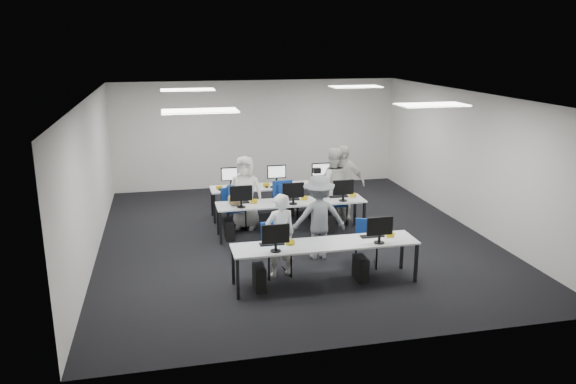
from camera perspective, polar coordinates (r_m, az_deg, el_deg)
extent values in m
plane|color=black|center=(12.04, 0.54, -4.59)|extent=(9.00, 9.00, 0.00)
plane|color=white|center=(11.37, 0.58, 9.78)|extent=(9.00, 9.00, 0.00)
cube|color=silver|center=(15.95, -3.14, 5.90)|extent=(8.00, 0.02, 3.00)
cube|color=silver|center=(7.48, 8.46, -5.13)|extent=(8.00, 0.02, 3.00)
cube|color=silver|center=(11.41, -19.40, 1.28)|extent=(0.02, 9.00, 3.00)
cube|color=silver|center=(13.10, 17.89, 3.12)|extent=(0.02, 9.00, 3.00)
cube|color=white|center=(9.11, -8.94, 8.14)|extent=(1.20, 0.60, 0.02)
cube|color=white|center=(10.18, 14.39, 8.58)|extent=(1.20, 0.60, 0.02)
cube|color=white|center=(13.08, -10.17, 10.19)|extent=(1.20, 0.60, 0.02)
cube|color=white|center=(13.85, 6.87, 10.59)|extent=(1.20, 0.60, 0.02)
cube|color=#B1B4B6|center=(9.61, 3.82, -5.30)|extent=(3.20, 0.70, 0.03)
cube|color=black|center=(9.18, -5.12, -8.81)|extent=(0.05, 0.05, 0.70)
cube|color=black|center=(9.73, -5.60, -7.40)|extent=(0.05, 0.05, 0.70)
cube|color=black|center=(10.01, 12.88, -7.05)|extent=(0.05, 0.05, 0.70)
cube|color=black|center=(10.52, 11.49, -5.86)|extent=(0.05, 0.05, 0.70)
cube|color=#B1B4B6|center=(12.00, 0.33, -1.06)|extent=(3.20, 0.70, 0.03)
cube|color=black|center=(11.59, -6.84, -3.66)|extent=(0.05, 0.05, 0.70)
cube|color=black|center=(12.16, -7.13, -2.76)|extent=(0.05, 0.05, 0.70)
cube|color=black|center=(12.26, 7.73, -2.63)|extent=(0.05, 0.05, 0.70)
cube|color=black|center=(12.80, 6.81, -1.83)|extent=(0.05, 0.05, 0.70)
cube|color=#B1B4B6|center=(13.32, -1.01, 0.59)|extent=(3.20, 0.70, 0.03)
cube|color=black|center=(12.92, -7.49, -1.69)|extent=(0.05, 0.05, 0.70)
cube|color=black|center=(13.49, -7.73, -0.96)|extent=(0.05, 0.05, 0.70)
cube|color=black|center=(13.52, 5.70, -0.86)|extent=(0.05, 0.05, 0.70)
cube|color=black|center=(14.07, 4.94, -0.20)|extent=(0.05, 0.05, 0.70)
cube|color=#0D53AD|center=(9.14, -1.27, -4.28)|extent=(0.46, 0.04, 0.32)
cube|color=black|center=(9.53, -1.64, -5.29)|extent=(0.42, 0.14, 0.02)
ellipsoid|color=black|center=(9.58, 0.13, -5.11)|extent=(0.07, 0.10, 0.04)
cube|color=black|center=(9.56, -2.94, -8.67)|extent=(0.18, 0.40, 0.42)
cube|color=white|center=(9.63, 9.31, -3.45)|extent=(0.46, 0.04, 0.32)
cube|color=black|center=(10.00, 8.56, -4.45)|extent=(0.42, 0.14, 0.02)
ellipsoid|color=black|center=(10.11, 10.16, -4.26)|extent=(0.07, 0.10, 0.04)
cube|color=black|center=(9.99, 7.38, -7.70)|extent=(0.18, 0.40, 0.42)
cube|color=white|center=(11.55, -4.79, -0.13)|extent=(0.46, 0.04, 0.32)
cube|color=black|center=(11.94, -4.97, -1.07)|extent=(0.42, 0.14, 0.02)
ellipsoid|color=black|center=(11.98, -3.55, -0.95)|extent=(0.07, 0.10, 0.04)
cube|color=black|center=(11.94, -6.01, -3.78)|extent=(0.18, 0.40, 0.42)
cube|color=white|center=(11.75, 0.53, 0.18)|extent=(0.46, 0.04, 0.32)
cube|color=black|center=(12.12, 0.19, -0.76)|extent=(0.42, 0.14, 0.02)
ellipsoid|color=black|center=(12.19, 1.56, -0.64)|extent=(0.07, 0.10, 0.04)
cube|color=black|center=(12.10, -0.82, -3.43)|extent=(0.18, 0.40, 0.42)
cube|color=white|center=(12.04, 5.64, 0.47)|extent=(0.46, 0.04, 0.32)
cube|color=black|center=(12.40, 5.15, -0.45)|extent=(0.42, 0.14, 0.02)
ellipsoid|color=black|center=(12.49, 6.46, -0.33)|extent=(0.07, 0.10, 0.04)
cube|color=black|center=(12.36, 4.18, -3.06)|extent=(0.18, 0.40, 0.42)
cube|color=white|center=(13.25, -5.84, 1.84)|extent=(0.46, 0.04, 0.32)
cube|color=black|center=(13.01, -5.64, 0.28)|extent=(0.42, 0.14, 0.02)
ellipsoid|color=black|center=(12.98, -6.95, 0.24)|extent=(0.07, 0.10, 0.04)
cube|color=black|center=(13.32, -4.59, -1.71)|extent=(0.18, 0.40, 0.42)
cube|color=white|center=(13.41, -1.17, 2.08)|extent=(0.46, 0.04, 0.32)
cube|color=black|center=(13.18, -0.89, 0.55)|extent=(0.42, 0.14, 0.02)
ellipsoid|color=black|center=(13.12, -2.17, 0.51)|extent=(0.07, 0.10, 0.04)
cube|color=black|center=(13.51, 0.04, -1.42)|extent=(0.18, 0.40, 0.42)
cube|color=white|center=(13.67, 3.35, 2.31)|extent=(0.46, 0.04, 0.32)
cube|color=black|center=(13.44, 3.71, 0.81)|extent=(0.42, 0.14, 0.02)
ellipsoid|color=black|center=(13.36, 2.47, 0.77)|extent=(0.07, 0.10, 0.04)
cube|color=black|center=(13.78, 4.51, -1.13)|extent=(0.18, 0.40, 0.42)
cube|color=navy|center=(10.04, -1.23, -5.82)|extent=(0.50, 0.49, 0.06)
cube|color=navy|center=(10.13, -1.61, -4.01)|extent=(0.44, 0.11, 0.37)
cube|color=navy|center=(10.54, 7.93, -5.15)|extent=(0.52, 0.50, 0.06)
cube|color=navy|center=(10.64, 7.93, -3.56)|extent=(0.39, 0.16, 0.34)
cube|color=navy|center=(12.44, -5.56, -1.73)|extent=(0.53, 0.51, 0.06)
cube|color=navy|center=(12.55, -5.90, -0.33)|extent=(0.43, 0.14, 0.37)
cube|color=navy|center=(12.66, -0.31, -1.18)|extent=(0.51, 0.49, 0.07)
cube|color=navy|center=(12.78, -0.58, 0.31)|extent=(0.46, 0.08, 0.39)
cube|color=navy|center=(12.85, 4.96, -1.17)|extent=(0.50, 0.48, 0.06)
cube|color=navy|center=(12.97, 4.83, 0.20)|extent=(0.43, 0.10, 0.36)
cube|color=navy|center=(12.74, -5.65, -1.16)|extent=(0.60, 0.59, 0.07)
cube|color=navy|center=(12.47, -5.25, -0.16)|extent=(0.45, 0.20, 0.39)
cube|color=navy|center=(12.97, 0.05, -0.91)|extent=(0.56, 0.55, 0.06)
cube|color=navy|center=(12.70, -0.02, -0.01)|extent=(0.43, 0.18, 0.37)
cube|color=navy|center=(13.08, 3.58, -0.69)|extent=(0.59, 0.58, 0.07)
cube|color=navy|center=(12.83, 4.14, 0.29)|extent=(0.45, 0.19, 0.39)
ellipsoid|color=#97834E|center=(11.76, -5.33, -0.69)|extent=(0.36, 0.25, 0.28)
imported|color=silver|center=(9.87, -0.80, -4.42)|extent=(0.61, 0.46, 1.52)
imported|color=silver|center=(12.93, 4.57, 0.74)|extent=(0.94, 0.80, 1.71)
imported|color=silver|center=(12.43, -4.36, -0.04)|extent=(0.93, 0.76, 1.63)
imported|color=silver|center=(13.01, 5.52, 0.92)|extent=(1.12, 0.75, 1.76)
imported|color=slate|center=(10.69, 3.14, -2.57)|extent=(1.07, 0.63, 1.63)
cube|color=black|center=(10.63, 2.97, 2.19)|extent=(0.14, 0.18, 0.10)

